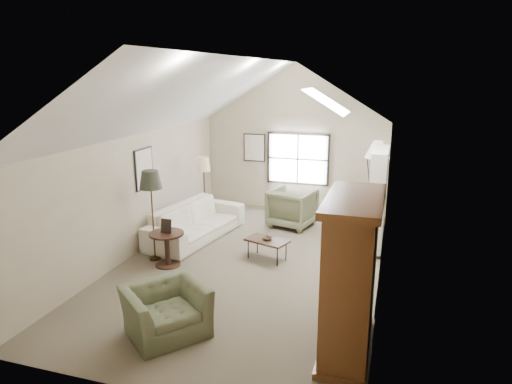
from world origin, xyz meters
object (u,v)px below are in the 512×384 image
(armchair_near, at_px, (166,311))
(armoire, at_px, (350,277))
(sofa, at_px, (196,221))
(armchair_far, at_px, (292,208))
(coffee_table, at_px, (267,250))
(side_chair, at_px, (342,206))
(side_table, at_px, (167,249))

(armchair_near, bearing_deg, armoire, -42.75)
(armoire, bearing_deg, armchair_near, -172.29)
(sofa, xyz_separation_m, armchair_far, (1.93, 1.51, 0.07))
(armoire, relative_size, armchair_far, 2.12)
(sofa, xyz_separation_m, coffee_table, (1.92, -0.74, -0.18))
(sofa, height_order, armchair_near, sofa)
(side_chair, bearing_deg, sofa, -123.27)
(armchair_far, height_order, side_chair, armchair_far)
(armchair_near, distance_m, side_table, 2.50)
(side_table, xyz_separation_m, side_chair, (2.98, 3.66, 0.13))
(sofa, height_order, side_chair, side_chair)
(side_chair, bearing_deg, side_table, -106.20)
(armoire, relative_size, armchair_near, 1.96)
(armoire, bearing_deg, sofa, 137.91)
(armchair_far, distance_m, side_table, 3.61)
(armchair_near, height_order, armchair_far, armchair_far)
(armoire, distance_m, armchair_far, 5.36)
(armchair_near, height_order, coffee_table, armchair_near)
(sofa, distance_m, armchair_far, 2.45)
(coffee_table, bearing_deg, side_chair, 67.40)
(armoire, distance_m, sofa, 5.22)
(armoire, distance_m, coffee_table, 3.44)
(sofa, distance_m, side_chair, 3.71)
(sofa, height_order, side_table, sofa)
(side_table, bearing_deg, armoire, -26.53)
(armoire, bearing_deg, side_chair, 97.75)
(armoire, height_order, armchair_far, armoire)
(side_chair, bearing_deg, armoire, -59.28)
(sofa, relative_size, coffee_table, 3.21)
(armoire, xyz_separation_m, coffee_table, (-1.92, 2.72, -0.88))
(armchair_near, relative_size, side_chair, 1.20)
(armchair_near, distance_m, side_chair, 6.16)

